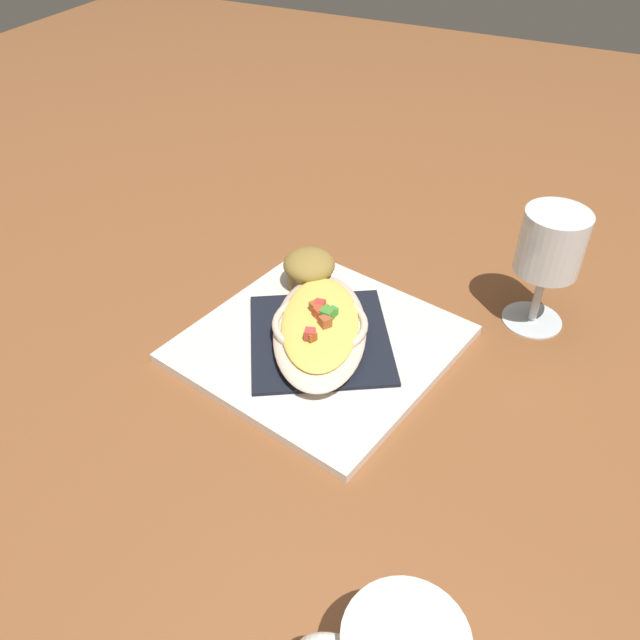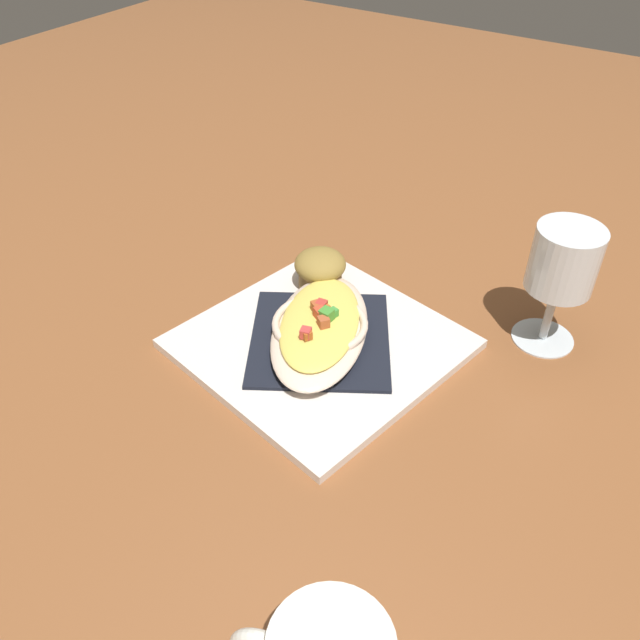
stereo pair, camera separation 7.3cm
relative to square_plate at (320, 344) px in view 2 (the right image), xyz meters
name	(u,v)px [view 2 (the right image)]	position (x,y,z in m)	size (l,w,h in m)	color
ground_plane	(320,347)	(0.00, 0.00, -0.01)	(2.60, 2.60, 0.00)	brown
square_plate	(320,344)	(0.00, 0.00, 0.00)	(0.27, 0.27, 0.01)	white
folded_napkin	(320,338)	(0.00, 0.00, 0.01)	(0.17, 0.16, 0.00)	black
gratin_dish	(320,326)	(0.00, 0.00, 0.03)	(0.23, 0.18, 0.04)	beige
muffin	(320,269)	(0.09, 0.06, 0.03)	(0.06, 0.06, 0.05)	olive
stemmed_glass	(563,267)	(0.16, -0.21, 0.10)	(0.07, 0.07, 0.15)	white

